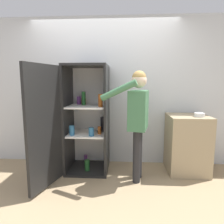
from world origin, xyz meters
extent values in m
plane|color=tan|center=(0.00, 0.00, 0.00)|extent=(12.00, 12.00, 0.00)
cube|color=silver|center=(0.00, 0.98, 1.27)|extent=(7.00, 0.06, 2.55)
cube|color=black|center=(-0.24, 0.60, 0.02)|extent=(0.67, 0.65, 0.04)
cube|color=black|center=(-0.24, 0.60, 1.70)|extent=(0.67, 0.65, 0.04)
cube|color=white|center=(-0.24, 0.91, 0.86)|extent=(0.67, 0.03, 1.65)
cube|color=black|center=(-0.55, 0.60, 0.86)|extent=(0.03, 0.65, 1.65)
cube|color=black|center=(0.08, 0.60, 0.86)|extent=(0.04, 0.65, 1.65)
cube|color=white|center=(-0.24, 0.60, 0.62)|extent=(0.60, 0.58, 0.02)
cube|color=white|center=(-0.24, 0.60, 1.07)|extent=(0.60, 0.58, 0.02)
cube|color=black|center=(-0.69, -0.03, 0.86)|extent=(0.24, 0.65, 1.65)
cylinder|color=#9E4C19|center=(-0.03, 0.52, 0.69)|extent=(0.06, 0.06, 0.12)
cylinder|color=teal|center=(-0.46, 0.43, 0.71)|extent=(0.08, 0.08, 0.15)
cylinder|color=#723884|center=(-0.41, 0.76, 1.14)|extent=(0.07, 0.07, 0.14)
cylinder|color=black|center=(0.00, 0.70, 0.75)|extent=(0.08, 0.08, 0.25)
cylinder|color=#B78C1E|center=(-0.34, 0.83, 1.13)|extent=(0.08, 0.08, 0.10)
cylinder|color=#9E4C19|center=(-0.01, 0.46, 1.17)|extent=(0.07, 0.07, 0.19)
cylinder|color=teal|center=(-0.15, 0.41, 0.69)|extent=(0.08, 0.08, 0.13)
cylinder|color=#1E5123|center=(-0.31, 0.66, 1.19)|extent=(0.06, 0.06, 0.22)
cylinder|color=#1E5123|center=(-0.24, 0.48, 0.12)|extent=(0.08, 0.08, 0.17)
cylinder|color=#723884|center=(-0.31, 0.75, 0.11)|extent=(0.06, 0.06, 0.15)
cylinder|color=#262628|center=(0.54, 0.21, 0.39)|extent=(0.11, 0.11, 0.78)
cylinder|color=#262628|center=(0.58, 0.38, 0.39)|extent=(0.11, 0.11, 0.78)
cube|color=#3F724C|center=(0.56, 0.30, 1.06)|extent=(0.33, 0.47, 0.55)
sphere|color=beige|center=(0.56, 0.30, 1.47)|extent=(0.21, 0.21, 0.21)
sphere|color=#AD894C|center=(0.56, 0.30, 1.51)|extent=(0.20, 0.20, 0.20)
cylinder|color=#3F724C|center=(0.28, 0.11, 1.34)|extent=(0.51, 0.19, 0.30)
cylinder|color=#3F724C|center=(0.61, 0.53, 1.03)|extent=(0.09, 0.09, 0.52)
cube|color=tan|center=(1.37, 0.63, 0.46)|extent=(0.61, 0.60, 0.93)
cylinder|color=white|center=(1.50, 0.52, 0.96)|extent=(0.15, 0.15, 0.06)
camera|label=1|loc=(0.36, -2.54, 1.45)|focal=32.00mm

